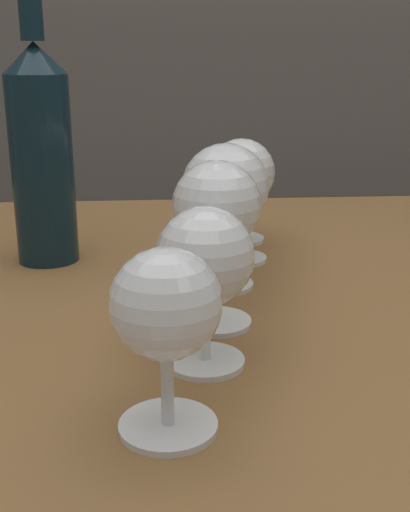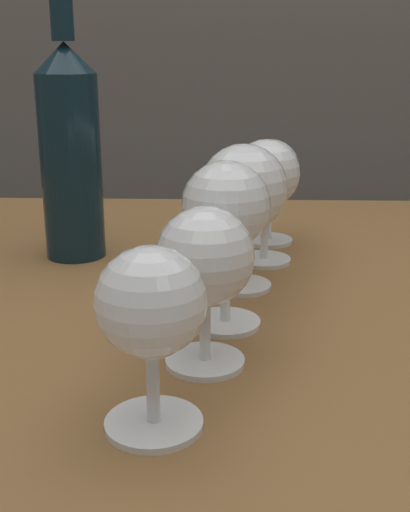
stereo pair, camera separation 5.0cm
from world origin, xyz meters
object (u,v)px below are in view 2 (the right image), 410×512
(wine_glass_merlot, at_px, (226,209))
(wine_glass_chardonnay, at_px, (270,171))
(wine_glass_amber, at_px, (243,191))
(wine_glass_port, at_px, (266,177))
(wine_glass_pinot, at_px, (205,261))
(wine_bottle, at_px, (70,148))
(wine_glass_rose, at_px, (151,309))

(wine_glass_merlot, height_order, wine_glass_chardonnay, wine_glass_merlot)
(wine_glass_amber, relative_size, wine_glass_port, 1.05)
(wine_glass_pinot, bearing_deg, wine_glass_merlot, 78.63)
(wine_glass_pinot, height_order, wine_glass_amber, wine_glass_amber)
(wine_bottle, bearing_deg, wine_glass_chardonnay, 15.19)
(wine_glass_amber, bearing_deg, wine_glass_merlot, -100.12)
(wine_glass_rose, relative_size, wine_glass_amber, 0.83)
(wine_glass_rose, bearing_deg, wine_glass_pinot, 71.25)
(wine_glass_chardonnay, height_order, wine_bottle, wine_bottle)
(wine_glass_amber, distance_m, wine_glass_port, 0.09)
(wine_glass_port, relative_size, wine_bottle, 0.44)
(wine_glass_chardonnay, bearing_deg, wine_glass_port, -96.69)
(wine_glass_port, height_order, wine_bottle, wine_bottle)
(wine_glass_pinot, distance_m, wine_bottle, 0.34)
(wine_bottle, bearing_deg, wine_glass_port, -4.65)
(wine_glass_rose, xyz_separation_m, wine_glass_port, (0.09, 0.36, 0.02))
(wine_glass_merlot, xyz_separation_m, wine_glass_amber, (0.02, 0.10, -0.00))
(wine_glass_pinot, bearing_deg, wine_glass_rose, -108.75)
(wine_glass_merlot, height_order, wine_glass_amber, same)
(wine_glass_merlot, bearing_deg, wine_glass_chardonnay, 78.43)
(wine_glass_amber, relative_size, wine_bottle, 0.47)
(wine_glass_amber, xyz_separation_m, wine_glass_port, (0.03, 0.09, -0.00))
(wine_glass_port, bearing_deg, wine_glass_amber, -107.51)
(wine_glass_rose, height_order, wine_glass_pinot, wine_glass_pinot)
(wine_glass_amber, distance_m, wine_glass_chardonnay, 0.18)
(wine_glass_merlot, bearing_deg, wine_glass_pinot, -101.37)
(wine_glass_merlot, xyz_separation_m, wine_glass_chardonnay, (0.06, 0.27, -0.01))
(wine_glass_rose, relative_size, wine_bottle, 0.39)
(wine_glass_pinot, distance_m, wine_glass_amber, 0.18)
(wine_glass_rose, xyz_separation_m, wine_glass_chardonnay, (0.10, 0.45, 0.01))
(wine_glass_port, bearing_deg, wine_glass_merlot, -103.69)
(wine_glass_rose, distance_m, wine_glass_pinot, 0.10)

